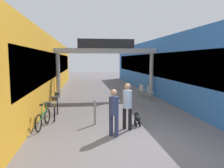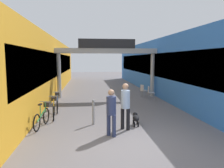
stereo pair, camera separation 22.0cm
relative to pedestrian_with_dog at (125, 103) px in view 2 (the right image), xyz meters
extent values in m
plane|color=slate|center=(-0.03, -1.20, -1.04)|extent=(80.00, 80.00, 0.00)
cube|color=gold|center=(-5.13, 9.80, 1.05)|extent=(3.00, 26.00, 4.17)
cube|color=black|center=(-3.65, 9.80, 1.26)|extent=(0.04, 23.40, 1.67)
cube|color=blue|center=(5.07, 9.80, 1.05)|extent=(3.00, 26.00, 4.17)
cube|color=black|center=(3.59, 9.80, 1.26)|extent=(0.04, 23.40, 1.67)
cylinder|color=#B2B2B2|center=(-3.38, 7.39, 0.52)|extent=(0.28, 0.28, 3.12)
cylinder|color=#B2B2B2|center=(3.32, 7.39, 0.52)|extent=(0.28, 0.28, 3.12)
cube|color=#B2B2B2|center=(-0.03, 7.39, 2.26)|extent=(7.40, 0.44, 0.35)
cube|color=#232326|center=(-0.03, 7.19, 2.76)|extent=(3.96, 0.10, 0.64)
cylinder|color=black|center=(-0.10, 0.07, -0.62)|extent=(0.20, 0.20, 0.84)
cylinder|color=black|center=(0.10, -0.07, -0.62)|extent=(0.20, 0.20, 0.84)
cylinder|color=#A5BFE0|center=(0.00, 0.00, 0.15)|extent=(0.48, 0.48, 0.69)
sphere|color=tan|center=(0.00, 0.00, 0.64)|extent=(0.33, 0.33, 0.24)
cylinder|color=navy|center=(-0.53, -0.75, -0.65)|extent=(0.20, 0.20, 0.78)
cylinder|color=navy|center=(-0.71, -0.58, -0.65)|extent=(0.20, 0.20, 0.78)
cylinder|color=navy|center=(-0.62, -0.66, 0.06)|extent=(0.48, 0.48, 0.64)
sphere|color=tan|center=(-0.62, -0.66, 0.52)|extent=(0.31, 0.31, 0.22)
ellipsoid|color=black|center=(0.52, 0.45, -0.73)|extent=(0.33, 0.62, 0.24)
sphere|color=black|center=(0.55, 0.71, -0.64)|extent=(0.22, 0.22, 0.20)
sphere|color=white|center=(0.54, 0.63, -0.74)|extent=(0.16, 0.16, 0.14)
cylinder|color=black|center=(0.46, 0.64, -0.94)|extent=(0.08, 0.08, 0.19)
cylinder|color=black|center=(0.62, 0.62, -0.94)|extent=(0.08, 0.08, 0.19)
cylinder|color=black|center=(0.42, 0.28, -0.94)|extent=(0.08, 0.08, 0.19)
cylinder|color=black|center=(0.58, 0.26, -0.94)|extent=(0.08, 0.08, 0.19)
torus|color=black|center=(-3.17, 1.14, -0.70)|extent=(0.16, 0.67, 0.67)
torus|color=black|center=(-3.33, 0.13, -0.70)|extent=(0.16, 0.67, 0.67)
cube|color=#338C4C|center=(-3.25, 0.64, -0.52)|extent=(0.19, 0.94, 0.34)
cylinder|color=#338C4C|center=(-3.27, 0.52, -0.30)|extent=(0.04, 0.04, 0.42)
cube|color=black|center=(-3.27, 0.52, -0.08)|extent=(0.13, 0.23, 0.05)
cylinder|color=#338C4C|center=(-3.18, 1.08, -0.32)|extent=(0.04, 0.04, 0.46)
cylinder|color=gray|center=(-3.18, 1.08, -0.08)|extent=(0.46, 0.10, 0.03)
cube|color=#332D28|center=(-3.15, 1.28, -0.24)|extent=(0.27, 0.24, 0.20)
torus|color=black|center=(-3.05, 2.54, -0.70)|extent=(0.13, 0.67, 0.67)
torus|color=black|center=(-2.93, 1.52, -0.70)|extent=(0.13, 0.67, 0.67)
cube|color=gold|center=(-2.99, 2.03, -0.52)|extent=(0.15, 0.94, 0.34)
cylinder|color=gold|center=(-2.97, 1.91, -0.30)|extent=(0.04, 0.04, 0.42)
cube|color=black|center=(-2.97, 1.91, -0.08)|extent=(0.12, 0.23, 0.05)
cylinder|color=gold|center=(-3.04, 2.48, -0.32)|extent=(0.04, 0.04, 0.46)
cylinder|color=gray|center=(-3.04, 2.48, -0.08)|extent=(0.46, 0.08, 0.03)
cube|color=#332D28|center=(-3.06, 2.68, -0.24)|extent=(0.26, 0.23, 0.20)
torus|color=black|center=(-3.06, 3.86, -0.70)|extent=(0.13, 0.67, 0.67)
torus|color=black|center=(-2.94, 2.85, -0.70)|extent=(0.13, 0.67, 0.67)
cube|color=#234C9E|center=(-3.00, 3.35, -0.52)|extent=(0.14, 0.94, 0.34)
cylinder|color=#234C9E|center=(-2.99, 3.23, -0.30)|extent=(0.04, 0.04, 0.42)
cube|color=black|center=(-2.99, 3.23, -0.08)|extent=(0.12, 0.23, 0.05)
cylinder|color=#234C9E|center=(-3.05, 3.80, -0.32)|extent=(0.04, 0.04, 0.46)
cylinder|color=gray|center=(-3.05, 3.80, -0.08)|extent=(0.46, 0.08, 0.03)
cube|color=#332D28|center=(-3.07, 4.00, -0.24)|extent=(0.26, 0.23, 0.20)
cylinder|color=gray|center=(-1.20, 0.80, -0.55)|extent=(0.10, 0.10, 0.97)
sphere|color=gray|center=(-1.20, 0.80, -0.03)|extent=(0.10, 0.10, 0.10)
cylinder|color=gray|center=(3.03, 6.15, -0.81)|extent=(0.03, 0.03, 0.45)
cylinder|color=gray|center=(2.99, 5.81, -0.81)|extent=(0.03, 0.03, 0.45)
cylinder|color=gray|center=(2.69, 6.18, -0.81)|extent=(0.03, 0.03, 0.45)
cylinder|color=gray|center=(2.65, 5.85, -0.81)|extent=(0.03, 0.03, 0.45)
cube|color=silver|center=(2.84, 6.00, -0.57)|extent=(0.44, 0.44, 0.04)
cube|color=silver|center=(2.66, 6.02, -0.35)|extent=(0.09, 0.40, 0.40)
cylinder|color=gray|center=(2.76, 7.34, -0.81)|extent=(0.04, 0.04, 0.45)
cylinder|color=gray|center=(2.87, 7.01, -0.81)|extent=(0.04, 0.04, 0.45)
cylinder|color=gray|center=(2.44, 7.22, -0.81)|extent=(0.04, 0.04, 0.45)
cylinder|color=gray|center=(2.55, 6.90, -0.81)|extent=(0.04, 0.04, 0.45)
cube|color=silver|center=(2.65, 7.12, -0.57)|extent=(0.51, 0.51, 0.04)
cube|color=silver|center=(2.48, 7.06, -0.35)|extent=(0.17, 0.39, 0.40)
camera|label=1|loc=(-1.68, -8.05, 1.66)|focal=35.00mm
camera|label=2|loc=(-1.46, -8.08, 1.66)|focal=35.00mm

